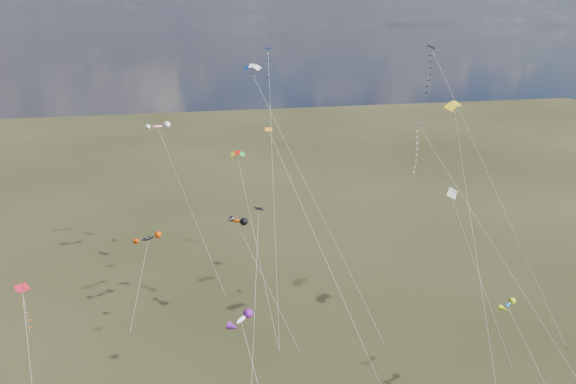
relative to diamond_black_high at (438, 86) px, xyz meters
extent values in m
cube|color=black|center=(-0.79, 0.99, 4.73)|extent=(1.41, 1.41, 0.47)
cylinder|color=silver|center=(5.57, -6.99, -12.66)|extent=(12.75, 16.00, 34.79)
cube|color=#332316|center=(11.93, -14.98, -29.98)|extent=(0.10, 0.10, 0.12)
cube|color=#0B1547|center=(-18.44, 15.24, 4.18)|extent=(1.22, 1.22, 0.29)
cylinder|color=silver|center=(-20.26, 3.98, -12.93)|extent=(3.66, 22.54, 34.23)
cube|color=#332316|center=(-22.08, -7.28, -29.98)|extent=(0.10, 0.10, 0.12)
cube|color=black|center=(-25.56, -14.37, -9.00)|extent=(0.89, 0.91, 0.25)
cylinder|color=silver|center=(-27.48, -20.90, -19.52)|extent=(3.86, 13.09, 21.06)
cube|color=red|center=(-46.48, -15.06, -14.20)|extent=(1.39, 1.38, 0.34)
cube|color=#101653|center=(-4.87, -5.02, -3.73)|extent=(0.69, 0.71, 0.22)
cylinder|color=silver|center=(1.22, -14.61, -16.89)|extent=(12.21, 19.20, 26.33)
cube|color=orange|center=(-23.03, -7.02, -3.04)|extent=(0.86, 0.82, 0.30)
cylinder|color=silver|center=(-18.08, -13.26, -16.54)|extent=(9.94, 12.51, 27.02)
cylinder|color=silver|center=(-5.45, -20.57, -15.27)|extent=(3.23, 19.69, 29.56)
cylinder|color=silver|center=(-15.38, 0.89, -13.95)|extent=(12.41, 20.00, 32.19)
cube|color=#332316|center=(-9.19, -9.10, -29.98)|extent=(0.10, 0.10, 0.12)
cylinder|color=silver|center=(1.60, -11.20, -20.97)|extent=(2.88, 11.26, 18.16)
cube|color=#332316|center=(3.03, -16.82, -29.98)|extent=(0.10, 0.10, 0.12)
cylinder|color=silver|center=(-23.52, -2.05, -19.00)|extent=(2.73, 11.63, 22.11)
cube|color=#332316|center=(-22.17, -7.85, -29.98)|extent=(0.10, 0.10, 0.12)
ellipsoid|color=black|center=(-36.76, 7.03, -19.80)|extent=(3.47, 2.52, 1.07)
cylinder|color=silver|center=(-38.28, 3.93, -24.92)|extent=(3.06, 6.22, 10.26)
cube|color=#332316|center=(-39.79, 0.84, -29.98)|extent=(0.10, 0.10, 0.12)
ellipsoid|color=#F0550D|center=(-25.62, 1.06, -16.04)|extent=(2.58, 2.55, 1.17)
cylinder|color=silver|center=(-22.67, -3.50, -23.04)|extent=(5.93, 9.16, 14.01)
cube|color=#332316|center=(-19.72, -8.07, -29.98)|extent=(0.10, 0.10, 0.12)
ellipsoid|color=white|center=(-28.60, -21.98, -15.79)|extent=(2.23, 2.28, 0.82)
ellipsoid|color=red|center=(-34.54, 21.46, -7.45)|extent=(3.32, 1.73, 1.26)
cylinder|color=silver|center=(-30.60, 14.19, -18.75)|extent=(7.91, 14.57, 22.61)
cube|color=#332316|center=(-26.66, 6.92, -29.98)|extent=(0.10, 0.10, 0.12)
ellipsoid|color=blue|center=(-2.43, -21.14, -18.51)|extent=(2.05, 1.63, 0.78)
cylinder|color=silver|center=(-0.33, -24.17, -24.28)|extent=(4.23, 6.11, 11.54)
camera|label=1|loc=(-33.56, -58.70, 7.24)|focal=32.00mm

